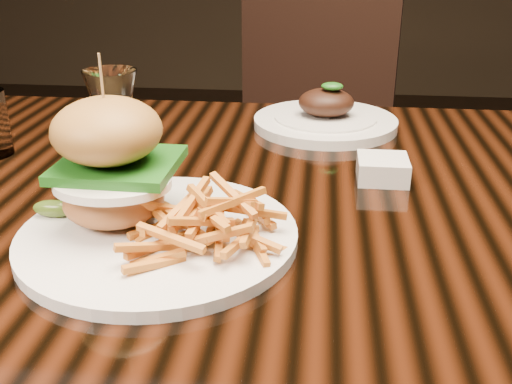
# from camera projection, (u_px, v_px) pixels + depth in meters

# --- Properties ---
(dining_table) EXTENTS (1.60, 0.90, 0.75)m
(dining_table) POSITION_uv_depth(u_px,v_px,m) (280.00, 235.00, 0.89)
(dining_table) COLOR black
(dining_table) RESTS_ON ground
(burger_plate) EXTENTS (0.33, 0.33, 0.22)m
(burger_plate) POSITION_uv_depth(u_px,v_px,m) (146.00, 197.00, 0.70)
(burger_plate) COLOR silver
(burger_plate) RESTS_ON dining_table
(ramekin) EXTENTS (0.09, 0.09, 0.03)m
(ramekin) POSITION_uv_depth(u_px,v_px,m) (382.00, 169.00, 0.88)
(ramekin) COLOR silver
(ramekin) RESTS_ON dining_table
(wine_glass) EXTENTS (0.07, 0.07, 0.18)m
(wine_glass) POSITION_uv_depth(u_px,v_px,m) (113.00, 109.00, 0.75)
(wine_glass) COLOR white
(wine_glass) RESTS_ON dining_table
(far_dish) EXTENTS (0.27, 0.27, 0.09)m
(far_dish) POSITION_uv_depth(u_px,v_px,m) (325.00, 119.00, 1.11)
(far_dish) COLOR silver
(far_dish) RESTS_ON dining_table
(chair_far) EXTENTS (0.53, 0.54, 0.95)m
(chair_far) POSITION_uv_depth(u_px,v_px,m) (308.00, 134.00, 1.75)
(chair_far) COLOR black
(chair_far) RESTS_ON ground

